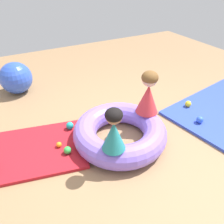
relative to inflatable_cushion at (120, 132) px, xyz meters
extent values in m
plane|color=#93704C|center=(0.08, -0.09, -0.14)|extent=(8.00, 8.00, 0.00)
cube|color=#B21923|center=(-1.28, 0.38, -0.12)|extent=(1.92, 1.25, 0.04)
torus|color=#8466E0|center=(0.00, 0.00, 0.00)|extent=(1.14, 1.14, 0.28)
cone|color=teal|center=(-0.27, -0.33, 0.30)|extent=(0.25, 0.25, 0.32)
sphere|color=#936647|center=(-0.27, -0.33, 0.53)|extent=(0.16, 0.16, 0.16)
ellipsoid|color=black|center=(-0.27, -0.33, 0.55)|extent=(0.17, 0.17, 0.14)
cone|color=red|center=(0.42, 0.06, 0.32)|extent=(0.35, 0.35, 0.37)
sphere|color=#DBAD89|center=(0.42, 0.06, 0.59)|extent=(0.18, 0.18, 0.18)
ellipsoid|color=brown|center=(0.42, 0.06, 0.61)|extent=(0.20, 0.20, 0.16)
sphere|color=orange|center=(-0.71, 0.21, -0.07)|extent=(0.07, 0.07, 0.07)
sphere|color=green|center=(-0.65, 0.06, -0.06)|extent=(0.09, 0.09, 0.09)
sphere|color=blue|center=(1.12, -0.23, -0.05)|extent=(0.09, 0.09, 0.09)
sphere|color=yellow|center=(1.28, 0.15, -0.05)|extent=(0.09, 0.09, 0.09)
sphere|color=teal|center=(-0.48, 0.48, -0.05)|extent=(0.10, 0.10, 0.10)
sphere|color=blue|center=(-0.89, 1.92, 0.12)|extent=(0.53, 0.53, 0.53)
camera|label=1|loc=(-1.07, -1.80, 1.72)|focal=35.46mm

